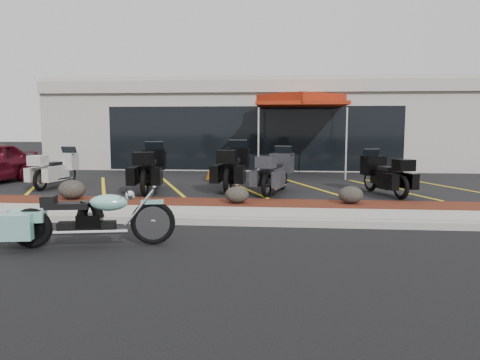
# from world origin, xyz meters

# --- Properties ---
(ground) EXTENTS (90.00, 90.00, 0.00)m
(ground) POSITION_xyz_m (0.00, 0.00, 0.00)
(ground) COLOR black
(ground) RESTS_ON ground
(curb) EXTENTS (24.00, 0.25, 0.15)m
(curb) POSITION_xyz_m (0.00, 0.90, 0.07)
(curb) COLOR gray
(curb) RESTS_ON ground
(sidewalk) EXTENTS (24.00, 1.20, 0.15)m
(sidewalk) POSITION_xyz_m (0.00, 1.60, 0.07)
(sidewalk) COLOR gray
(sidewalk) RESTS_ON ground
(mulch_bed) EXTENTS (24.00, 1.20, 0.16)m
(mulch_bed) POSITION_xyz_m (0.00, 2.80, 0.08)
(mulch_bed) COLOR #3A0D0D
(mulch_bed) RESTS_ON ground
(upper_lot) EXTENTS (26.00, 9.60, 0.15)m
(upper_lot) POSITION_xyz_m (0.00, 8.20, 0.07)
(upper_lot) COLOR black
(upper_lot) RESTS_ON ground
(dealership_building) EXTENTS (18.00, 8.16, 4.00)m
(dealership_building) POSITION_xyz_m (0.00, 14.47, 2.01)
(dealership_building) COLOR #9D978E
(dealership_building) RESTS_ON ground
(boulder_left) EXTENTS (0.70, 0.58, 0.50)m
(boulder_left) POSITION_xyz_m (-4.15, 2.88, 0.41)
(boulder_left) COLOR black
(boulder_left) RESTS_ON mulch_bed
(boulder_mid) EXTENTS (0.58, 0.49, 0.41)m
(boulder_mid) POSITION_xyz_m (0.13, 2.66, 0.37)
(boulder_mid) COLOR black
(boulder_mid) RESTS_ON mulch_bed
(boulder_right) EXTENTS (0.60, 0.50, 0.42)m
(boulder_right) POSITION_xyz_m (2.89, 2.87, 0.37)
(boulder_right) COLOR black
(boulder_right) RESTS_ON mulch_bed
(hero_cruiser) EXTENTS (2.94, 1.26, 1.00)m
(hero_cruiser) POSITION_xyz_m (-0.97, -0.84, 0.50)
(hero_cruiser) COLOR #7BC0B3
(hero_cruiser) RESTS_ON ground
(touring_white) EXTENTS (1.03, 2.18, 1.22)m
(touring_white) POSITION_xyz_m (-5.59, 5.80, 0.76)
(touring_white) COLOR beige
(touring_white) RESTS_ON upper_lot
(touring_black_front) EXTENTS (1.21, 2.52, 1.42)m
(touring_black_front) POSITION_xyz_m (-2.65, 5.31, 0.86)
(touring_black_front) COLOR black
(touring_black_front) RESTS_ON upper_lot
(touring_black_mid) EXTENTS (1.11, 2.55, 1.45)m
(touring_black_mid) POSITION_xyz_m (-0.16, 5.96, 0.88)
(touring_black_mid) COLOR black
(touring_black_mid) RESTS_ON upper_lot
(touring_grey) EXTENTS (1.41, 2.38, 1.30)m
(touring_grey) POSITION_xyz_m (1.24, 5.24, 0.80)
(touring_grey) COLOR #2D2E32
(touring_grey) RESTS_ON upper_lot
(touring_black_rear) EXTENTS (1.47, 2.27, 1.23)m
(touring_black_rear) POSITION_xyz_m (3.75, 5.09, 0.77)
(touring_black_rear) COLOR black
(touring_black_rear) RESTS_ON upper_lot
(traffic_cone) EXTENTS (0.34, 0.34, 0.47)m
(traffic_cone) POSITION_xyz_m (-1.31, 7.62, 0.39)
(traffic_cone) COLOR #DF6407
(traffic_cone) RESTS_ON upper_lot
(popup_canopy) EXTENTS (3.58, 3.58, 3.04)m
(popup_canopy) POSITION_xyz_m (1.89, 9.49, 2.92)
(popup_canopy) COLOR silver
(popup_canopy) RESTS_ON upper_lot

